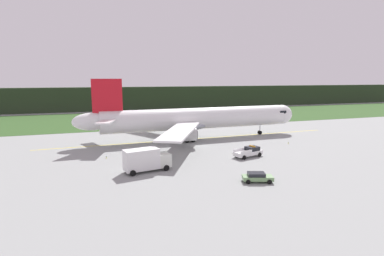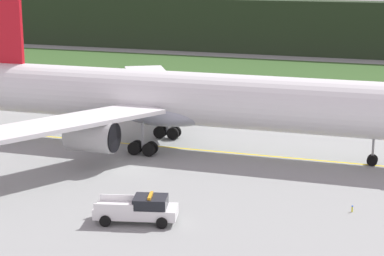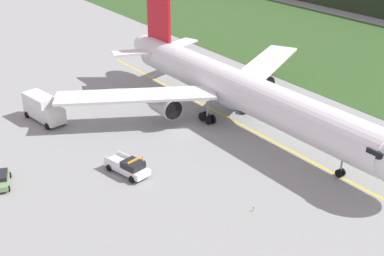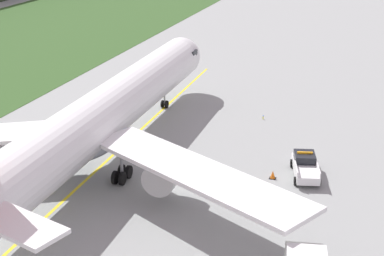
# 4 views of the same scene
# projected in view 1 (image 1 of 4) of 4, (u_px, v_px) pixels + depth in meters

# --- Properties ---
(ground) EXTENTS (320.00, 320.00, 0.00)m
(ground) POSITION_uv_depth(u_px,v_px,m) (198.00, 146.00, 62.60)
(ground) COLOR gray
(grass_verge) EXTENTS (320.00, 44.92, 0.04)m
(grass_verge) POSITION_uv_depth(u_px,v_px,m) (154.00, 118.00, 106.65)
(grass_verge) COLOR #2F5022
(grass_verge) RESTS_ON ground
(distant_tree_line) EXTENTS (288.00, 5.92, 10.04)m
(distant_tree_line) POSITION_uv_depth(u_px,v_px,m) (140.00, 98.00, 134.91)
(distant_tree_line) COLOR #24311E
(distant_tree_line) RESTS_ON ground
(taxiway_centerline_main) EXTENTS (70.01, 1.96, 0.01)m
(taxiway_centerline_main) POSITION_uv_depth(u_px,v_px,m) (198.00, 139.00, 70.59)
(taxiway_centerline_main) COLOR yellow
(taxiway_centerline_main) RESTS_ON ground
(airliner) EXTENTS (52.82, 42.75, 13.83)m
(airliner) POSITION_uv_depth(u_px,v_px,m) (195.00, 119.00, 69.58)
(airliner) COLOR silver
(airliner) RESTS_ON ground
(ops_pickup_truck) EXTENTS (5.81, 3.35, 1.94)m
(ops_pickup_truck) POSITION_uv_depth(u_px,v_px,m) (249.00, 152.00, 54.25)
(ops_pickup_truck) COLOR white
(ops_pickup_truck) RESTS_ON ground
(catering_truck) EXTENTS (7.37, 3.82, 3.68)m
(catering_truck) POSITION_uv_depth(u_px,v_px,m) (146.00, 160.00, 45.55)
(catering_truck) COLOR silver
(catering_truck) RESTS_ON ground
(staff_car) EXTENTS (4.41, 2.93, 1.30)m
(staff_car) POSITION_uv_depth(u_px,v_px,m) (257.00, 177.00, 41.14)
(staff_car) COLOR #719A64
(staff_car) RESTS_ON ground
(apron_cone) EXTENTS (0.60, 0.60, 0.75)m
(apron_cone) POSITION_uv_depth(u_px,v_px,m) (234.00, 152.00, 56.27)
(apron_cone) COLOR black
(apron_cone) RESTS_ON ground
(taxiway_edge_light_east) EXTENTS (0.12, 0.12, 0.48)m
(taxiway_edge_light_east) POSITION_uv_depth(u_px,v_px,m) (288.00, 143.00, 64.66)
(taxiway_edge_light_east) COLOR yellow
(taxiway_edge_light_east) RESTS_ON ground
(taxiway_edge_light_west) EXTENTS (0.12, 0.12, 0.47)m
(taxiway_edge_light_west) POSITION_uv_depth(u_px,v_px,m) (106.00, 157.00, 53.10)
(taxiway_edge_light_west) COLOR yellow
(taxiway_edge_light_west) RESTS_ON ground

